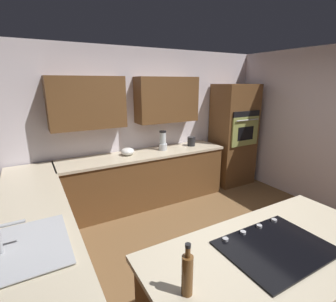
{
  "coord_description": "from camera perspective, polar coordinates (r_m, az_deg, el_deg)",
  "views": [
    {
      "loc": [
        1.74,
        1.96,
        2.05
      ],
      "look_at": [
        -0.11,
        -1.33,
        1.0
      ],
      "focal_mm": 26.72,
      "sensor_mm": 36.0,
      "label": 1
    }
  ],
  "objects": [
    {
      "name": "ground_plane",
      "position": [
        3.33,
        10.41,
        -22.79
      ],
      "size": [
        14.0,
        14.0,
        0.0
      ],
      "primitive_type": "plane",
      "color": "brown"
    },
    {
      "name": "wall_back",
      "position": [
        4.38,
        -6.75,
        7.15
      ],
      "size": [
        6.0,
        0.44,
        2.6
      ],
      "color": "silver",
      "rests_on": "ground"
    },
    {
      "name": "wall_left",
      "position": [
        4.82,
        31.91,
        4.21
      ],
      "size": [
        0.1,
        4.0,
        2.6
      ],
      "primitive_type": "cube",
      "color": "silver",
      "rests_on": "ground"
    },
    {
      "name": "lower_cabinets_back",
      "position": [
        4.35,
        -5.0,
        -6.44
      ],
      "size": [
        2.8,
        0.6,
        0.86
      ],
      "primitive_type": "cube",
      "color": "brown",
      "rests_on": "ground"
    },
    {
      "name": "countertop_back",
      "position": [
        4.2,
        -5.14,
        -0.74
      ],
      "size": [
        2.84,
        0.64,
        0.04
      ],
      "primitive_type": "cube",
      "color": "beige",
      "rests_on": "lower_cabinets_back"
    },
    {
      "name": "lower_cabinets_side",
      "position": [
        2.99,
        -27.43,
        -19.27
      ],
      "size": [
        0.6,
        2.9,
        0.86
      ],
      "primitive_type": "cube",
      "color": "brown",
      "rests_on": "ground"
    },
    {
      "name": "countertop_side",
      "position": [
        2.77,
        -28.6,
        -11.51
      ],
      "size": [
        0.64,
        2.94,
        0.04
      ],
      "primitive_type": "cube",
      "color": "beige",
      "rests_on": "lower_cabinets_side"
    },
    {
      "name": "island_base",
      "position": [
        2.37,
        21.98,
        -29.07
      ],
      "size": [
        1.85,
        0.83,
        0.86
      ],
      "primitive_type": "cube",
      "color": "brown",
      "rests_on": "ground"
    },
    {
      "name": "island_top",
      "position": [
        2.09,
        23.3,
        -20.11
      ],
      "size": [
        1.93,
        0.91,
        0.04
      ],
      "primitive_type": "cube",
      "color": "beige",
      "rests_on": "island_base"
    },
    {
      "name": "wall_oven",
      "position": [
        5.25,
        14.66,
        3.54
      ],
      "size": [
        0.8,
        0.66,
        2.01
      ],
      "color": "brown",
      "rests_on": "ground"
    },
    {
      "name": "sink_unit",
      "position": [
        2.16,
        -28.42,
        -18.26
      ],
      "size": [
        0.46,
        0.7,
        0.23
      ],
      "color": "#515456",
      "rests_on": "countertop_side"
    },
    {
      "name": "cooktop",
      "position": [
        2.07,
        23.25,
        -19.42
      ],
      "size": [
        0.76,
        0.56,
        0.03
      ],
      "color": "black",
      "rests_on": "island_top"
    },
    {
      "name": "blender",
      "position": [
        4.34,
        -1.19,
        2.11
      ],
      "size": [
        0.15,
        0.15,
        0.34
      ],
      "color": "silver",
      "rests_on": "countertop_back"
    },
    {
      "name": "mixing_bowl",
      "position": [
        4.1,
        -9.21,
        -0.1
      ],
      "size": [
        0.22,
        0.22,
        0.12
      ],
      "primitive_type": "ellipsoid",
      "color": "white",
      "rests_on": "countertop_back"
    },
    {
      "name": "kettle",
      "position": [
        4.66,
        5.34,
        2.21
      ],
      "size": [
        0.14,
        0.14,
        0.17
      ],
      "primitive_type": "cylinder",
      "color": "#262628",
      "rests_on": "countertop_back"
    },
    {
      "name": "oil_bottle",
      "position": [
        1.54,
        4.42,
        -26.16
      ],
      "size": [
        0.07,
        0.07,
        0.32
      ],
      "color": "brown",
      "rests_on": "island_top"
    }
  ]
}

